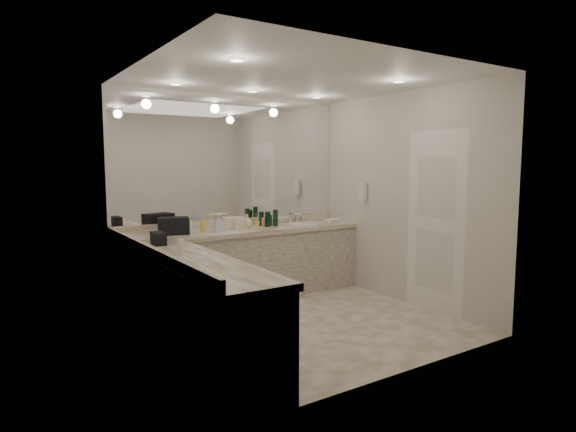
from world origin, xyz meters
TOP-DOWN VIEW (x-y plane):
  - floor at (0.00, 0.00)m, footprint 3.20×3.20m
  - ceiling at (0.00, 0.00)m, footprint 3.20×3.20m
  - wall_back at (0.00, 1.50)m, footprint 3.20×0.02m
  - wall_left at (-1.60, 0.00)m, footprint 0.02×3.00m
  - wall_right at (1.60, 0.00)m, footprint 0.02×3.00m
  - vanity_back_base at (0.00, 1.20)m, footprint 3.20×0.60m
  - vanity_back_top at (0.00, 1.19)m, footprint 3.20×0.64m
  - vanity_left_base at (-1.30, -0.30)m, footprint 0.60×2.40m
  - vanity_left_top at (-1.29, -0.30)m, footprint 0.64×2.42m
  - backsplash_back at (0.00, 1.48)m, footprint 3.20×0.04m
  - backsplash_left at (-1.58, 0.00)m, footprint 0.04×3.00m
  - mirror_back at (0.00, 1.49)m, footprint 3.12×0.01m
  - mirror_left at (-1.59, 0.00)m, footprint 0.01×2.92m
  - sink at (0.95, 1.20)m, footprint 0.44×0.44m
  - faucet at (0.95, 1.41)m, footprint 0.24×0.16m
  - wall_phone at (1.56, 0.70)m, footprint 0.06×0.10m
  - door at (1.59, -0.50)m, footprint 0.02×0.82m
  - black_toiletry_bag at (-0.92, 1.21)m, footprint 0.39×0.30m
  - black_bag_spill at (-1.30, 0.61)m, footprint 0.12×0.25m
  - cream_cosmetic_case at (-0.13, 1.26)m, footprint 0.29×0.21m
  - hand_towel at (1.43, 1.17)m, footprint 0.23×0.16m
  - lotion_left at (-1.30, -0.02)m, footprint 0.06×0.06m
  - soap_bottle_a at (-0.73, 1.21)m, footprint 0.09×0.09m
  - soap_bottle_b at (-0.39, 1.11)m, footprint 0.11×0.11m
  - soap_bottle_c at (0.05, 1.21)m, footprint 0.15×0.15m
  - green_bottle_0 at (0.48, 1.22)m, footprint 0.07×0.07m
  - green_bottle_1 at (0.36, 1.21)m, footprint 0.07×0.07m
  - green_bottle_2 at (0.33, 1.33)m, footprint 0.06×0.06m
  - amenity_bottle_0 at (0.32, 1.25)m, footprint 0.05×0.05m
  - amenity_bottle_1 at (-0.53, 1.26)m, footprint 0.06×0.06m
  - amenity_bottle_2 at (0.45, 1.30)m, footprint 0.05×0.05m
  - amenity_bottle_3 at (-0.80, 1.21)m, footprint 0.05×0.05m
  - amenity_bottle_4 at (0.02, 1.19)m, footprint 0.05×0.05m
  - amenity_bottle_5 at (-0.14, 1.15)m, footprint 0.05×0.05m
  - amenity_bottle_6 at (0.28, 1.35)m, footprint 0.07×0.07m

SIDE VIEW (x-z plane):
  - floor at x=0.00m, z-range 0.00..0.00m
  - vanity_back_base at x=0.00m, z-range 0.00..0.84m
  - vanity_left_base at x=-1.30m, z-range 0.00..0.84m
  - vanity_back_top at x=0.00m, z-range 0.84..0.90m
  - vanity_left_top at x=-1.29m, z-range 0.84..0.90m
  - sink at x=0.95m, z-range 0.88..0.91m
  - hand_towel at x=1.43m, z-range 0.90..0.94m
  - amenity_bottle_6 at x=0.28m, z-range 0.90..0.96m
  - backsplash_back at x=0.00m, z-range 0.90..1.00m
  - backsplash_left at x=-1.58m, z-range 0.90..1.00m
  - amenity_bottle_4 at x=0.02m, z-range 0.90..1.00m
  - amenity_bottle_3 at x=-0.80m, z-range 0.90..1.00m
  - amenity_bottle_0 at x=0.32m, z-range 0.90..1.02m
  - amenity_bottle_5 at x=-0.14m, z-range 0.90..1.03m
  - black_bag_spill at x=-1.30m, z-range 0.90..1.03m
  - amenity_bottle_2 at x=0.45m, z-range 0.90..1.04m
  - amenity_bottle_1 at x=-0.53m, z-range 0.90..1.04m
  - faucet at x=0.95m, z-range 0.90..1.04m
  - lotion_left at x=-1.30m, z-range 0.90..1.04m
  - cream_cosmetic_case at x=-0.13m, z-range 0.90..1.05m
  - soap_bottle_c at x=0.05m, z-range 0.90..1.08m
  - green_bottle_2 at x=0.33m, z-range 0.90..1.09m
  - green_bottle_1 at x=0.36m, z-range 0.90..1.10m
  - black_toiletry_bag at x=-0.92m, z-range 0.90..1.10m
  - soap_bottle_a at x=-0.73m, z-range 0.90..1.10m
  - soap_bottle_b at x=-0.39m, z-range 0.90..1.12m
  - green_bottle_0 at x=0.48m, z-range 0.90..1.12m
  - door at x=1.59m, z-range 0.00..2.10m
  - wall_back at x=0.00m, z-range 0.00..2.60m
  - wall_left at x=-1.60m, z-range 0.00..2.60m
  - wall_right at x=1.60m, z-range 0.00..2.60m
  - wall_phone at x=1.56m, z-range 1.23..1.47m
  - mirror_back at x=0.00m, z-range 1.00..2.55m
  - mirror_left at x=-1.59m, z-range 1.00..2.55m
  - ceiling at x=0.00m, z-range 2.60..2.60m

